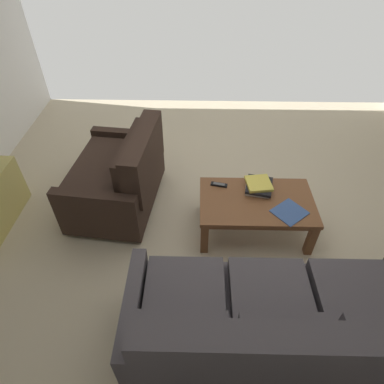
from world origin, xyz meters
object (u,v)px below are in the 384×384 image
sofa_main (271,327)px  book_stack (258,185)px  tv_remote (219,185)px  loose_magazine (289,212)px  coffee_table (256,205)px  loveseat_near (121,176)px

sofa_main → book_stack: bearing=-93.3°
book_stack → tv_remote: bearing=-5.7°
tv_remote → loose_magazine: (-0.61, 0.35, -0.01)m
coffee_table → loose_magazine: loose_magazine is taller
sofa_main → loveseat_near: loveseat_near is taller
coffee_table → book_stack: (-0.03, -0.16, 0.10)m
coffee_table → tv_remote: (0.35, -0.20, 0.07)m
sofa_main → loose_magazine: 1.08m
loveseat_near → coffee_table: bearing=165.0°
book_stack → tv_remote: 0.38m
tv_remote → loose_magazine: size_ratio=0.62×
sofa_main → book_stack: (-0.08, -1.34, 0.08)m
coffee_table → loveseat_near: bearing=-15.0°
coffee_table → tv_remote: 0.41m
sofa_main → coffee_table: size_ratio=1.84×
book_stack → tv_remote: (0.37, -0.04, -0.03)m
tv_remote → loose_magazine: bearing=150.3°
sofa_main → loveseat_near: size_ratio=1.59×
loveseat_near → tv_remote: 1.01m
loose_magazine → sofa_main: bearing=123.9°
loveseat_near → book_stack: loveseat_near is taller
sofa_main → coffee_table: (-0.05, -1.18, -0.02)m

